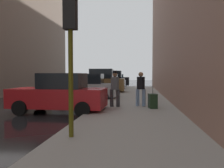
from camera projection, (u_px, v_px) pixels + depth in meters
name	position (u px, v px, depth m)	size (l,w,h in m)	color
ground_plane	(7.00, 111.00, 10.34)	(120.00, 120.00, 0.00)	black
sidewalk	(134.00, 112.00, 9.61)	(4.00, 40.00, 0.15)	gray
parked_red_hatchback	(60.00, 94.00, 9.88)	(4.23, 2.12, 1.79)	#B2191E
parked_silver_sedan	(87.00, 87.00, 14.98)	(4.24, 2.13, 1.79)	#B7BABF
parked_bronze_suv	(100.00, 82.00, 20.14)	(4.65, 2.17, 2.25)	brown
parked_gray_coupe	(108.00, 82.00, 25.03)	(4.20, 2.07, 1.79)	slate
parked_black_suv	(113.00, 80.00, 30.06)	(4.64, 2.15, 2.25)	black
parked_dark_green_sedan	(117.00, 80.00, 35.34)	(4.24, 2.14, 1.79)	#193828
fire_hydrant	(112.00, 93.00, 14.42)	(0.42, 0.22, 0.70)	red
traffic_light	(71.00, 33.00, 5.44)	(0.32, 0.32, 3.60)	#514C0F
pedestrian_in_jeans	(141.00, 87.00, 10.93)	(0.53, 0.48, 1.71)	#728CB2
pedestrian_with_beanie	(115.00, 87.00, 10.70)	(0.52, 0.44, 1.78)	#333338
rolling_suitcase	(153.00, 101.00, 10.27)	(0.44, 0.61, 1.04)	black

